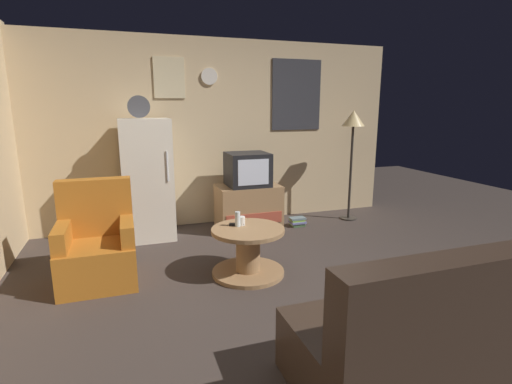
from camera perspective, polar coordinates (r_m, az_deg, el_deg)
name	(u,v)px	position (r m, az deg, el deg)	size (l,w,h in m)	color
ground_plane	(286,295)	(3.57, 4.43, -14.90)	(12.00, 12.00, 0.00)	#3D332D
wall_with_art	(219,133)	(5.52, -5.42, 8.68)	(5.20, 0.12, 2.54)	#D1B284
fridge	(147,179)	(5.01, -15.76, 1.84)	(0.60, 0.62, 1.77)	silver
tv_stand	(248,207)	(5.25, -1.13, -2.27)	(0.84, 0.53, 0.61)	#9E754C
crt_tv	(248,169)	(5.14, -1.26, 3.37)	(0.54, 0.51, 0.44)	black
standing_lamp	(353,127)	(5.72, 14.14, 9.30)	(0.32, 0.32, 1.59)	#332D28
coffee_table	(248,251)	(3.87, -1.18, -8.75)	(0.72, 0.72, 0.48)	#9E754C
wine_glass	(238,219)	(3.83, -2.73, -4.02)	(0.05, 0.05, 0.15)	silver
mug_ceramic_white	(241,221)	(3.88, -2.19, -4.29)	(0.08, 0.08, 0.09)	silver
remote_control	(237,224)	(3.88, -2.87, -4.80)	(0.15, 0.04, 0.02)	black
armchair	(98,247)	(4.00, -22.35, -7.50)	(0.68, 0.68, 0.96)	#B2661E
couch	(438,336)	(2.68, 25.30, -18.63)	(1.70, 0.80, 0.92)	#38281E
book_stack	(297,222)	(5.47, 6.11, -4.38)	(0.22, 0.18, 0.12)	#47663D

